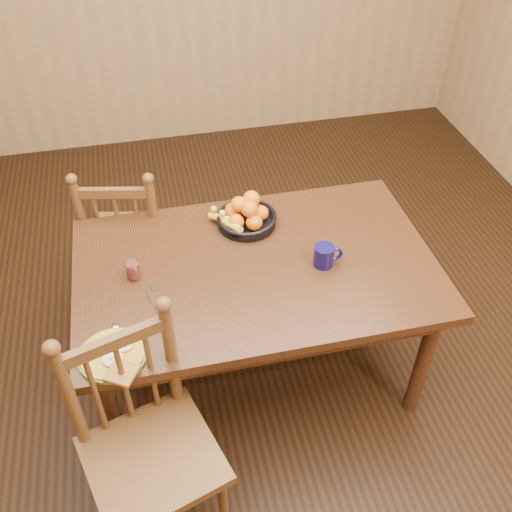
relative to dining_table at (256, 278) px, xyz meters
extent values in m
cube|color=black|center=(0.00, 0.00, -0.67)|extent=(4.50, 5.00, 0.01)
cube|color=black|center=(0.00, 0.00, 0.06)|extent=(1.60, 1.00, 0.04)
cube|color=black|center=(0.00, 0.42, -0.01)|extent=(1.40, 0.04, 0.10)
cube|color=black|center=(0.00, -0.42, -0.01)|extent=(1.40, 0.04, 0.10)
cube|color=black|center=(0.72, 0.00, -0.01)|extent=(0.04, 0.84, 0.10)
cube|color=black|center=(-0.72, 0.00, -0.01)|extent=(0.04, 0.84, 0.10)
cylinder|color=black|center=(-0.70, -0.40, -0.31)|extent=(0.07, 0.07, 0.70)
cylinder|color=black|center=(0.70, -0.40, -0.31)|extent=(0.07, 0.07, 0.70)
cylinder|color=black|center=(-0.70, 0.40, -0.31)|extent=(0.07, 0.07, 0.70)
cylinder|color=black|center=(0.70, 0.40, -0.31)|extent=(0.07, 0.07, 0.70)
cube|color=#4C2E17|center=(-0.55, 0.68, -0.22)|extent=(0.51, 0.50, 0.04)
cylinder|color=#4C2E17|center=(-0.34, 0.81, -0.45)|extent=(0.04, 0.04, 0.43)
cylinder|color=#4C2E17|center=(-0.69, 0.89, -0.45)|extent=(0.04, 0.04, 0.43)
cylinder|color=#4C2E17|center=(-0.41, 0.48, -0.45)|extent=(0.04, 0.04, 0.43)
cylinder|color=#4C2E17|center=(-0.76, 0.55, -0.45)|extent=(0.04, 0.04, 0.43)
cylinder|color=#4C2E17|center=(-0.41, 0.46, 0.04)|extent=(0.04, 0.04, 0.52)
cylinder|color=#4C2E17|center=(-0.76, 0.54, 0.04)|extent=(0.04, 0.04, 0.52)
cylinder|color=#4C2E17|center=(-0.59, 0.50, -0.01)|extent=(0.02, 0.02, 0.40)
cube|color=#4C2E17|center=(-0.59, 0.50, 0.22)|extent=(0.36, 0.10, 0.05)
cube|color=#4C2E17|center=(-0.55, -0.69, -0.18)|extent=(0.58, 0.57, 0.04)
cylinder|color=#4C2E17|center=(-0.31, -0.80, -0.43)|extent=(0.04, 0.04, 0.46)
cylinder|color=#4C2E17|center=(-0.79, -0.57, -0.43)|extent=(0.04, 0.04, 0.46)
cylinder|color=#4C2E17|center=(-0.42, -0.45, -0.43)|extent=(0.04, 0.04, 0.46)
cylinder|color=#4C2E17|center=(-0.79, -0.55, 0.10)|extent=(0.05, 0.05, 0.56)
cylinder|color=#4C2E17|center=(-0.43, -0.43, 0.10)|extent=(0.05, 0.05, 0.56)
cylinder|color=#4C2E17|center=(-0.61, -0.49, 0.04)|extent=(0.02, 0.02, 0.43)
cube|color=#4C2E17|center=(-0.61, -0.49, 0.29)|extent=(0.38, 0.14, 0.05)
cylinder|color=#59601E|center=(-0.64, -0.38, 0.09)|extent=(0.26, 0.26, 0.01)
cylinder|color=#BB8C18|center=(-0.64, -0.38, 0.10)|extent=(0.24, 0.24, 0.01)
ellipsoid|color=silver|center=(-0.69, -0.34, 0.11)|extent=(0.08, 0.08, 0.01)
cube|color=#F2E08C|center=(-0.69, -0.34, 0.12)|extent=(0.02, 0.02, 0.01)
ellipsoid|color=silver|center=(-0.60, -0.35, 0.11)|extent=(0.08, 0.08, 0.01)
cube|color=#F2E08C|center=(-0.60, -0.35, 0.12)|extent=(0.02, 0.02, 0.01)
ellipsoid|color=silver|center=(-0.64, -0.41, 0.11)|extent=(0.08, 0.08, 0.01)
cube|color=#F2E08C|center=(-0.64, -0.41, 0.12)|extent=(0.02, 0.02, 0.01)
cube|color=brown|center=(-0.61, -0.48, 0.11)|extent=(0.14, 0.14, 0.01)
cube|color=silver|center=(-0.47, -0.13, 0.09)|extent=(0.05, 0.14, 0.00)
cube|color=silver|center=(-0.46, -0.05, 0.09)|extent=(0.04, 0.05, 0.00)
cube|color=silver|center=(-0.61, -0.31, 0.09)|extent=(0.01, 0.12, 0.00)
ellipsoid|color=silver|center=(-0.63, -0.24, 0.09)|extent=(0.03, 0.04, 0.01)
cylinder|color=#0F0B3E|center=(0.29, -0.06, 0.13)|extent=(0.09, 0.09, 0.10)
torus|color=#0F0B3E|center=(0.34, -0.06, 0.13)|extent=(0.07, 0.02, 0.07)
cylinder|color=black|center=(0.29, -0.06, 0.18)|extent=(0.08, 0.08, 0.00)
cylinder|color=silver|center=(-0.53, 0.03, 0.13)|extent=(0.06, 0.06, 0.09)
cylinder|color=maroon|center=(-0.53, 0.03, 0.12)|extent=(0.05, 0.05, 0.07)
cylinder|color=black|center=(0.02, 0.29, 0.09)|extent=(0.28, 0.28, 0.02)
torus|color=black|center=(0.02, 0.29, 0.13)|extent=(0.29, 0.29, 0.02)
cylinder|color=black|center=(0.02, 0.29, 0.09)|extent=(0.10, 0.10, 0.01)
sphere|color=orange|center=(0.09, 0.29, 0.14)|extent=(0.07, 0.07, 0.07)
sphere|color=orange|center=(0.04, 0.36, 0.14)|extent=(0.08, 0.08, 0.08)
sphere|color=orange|center=(-0.04, 0.33, 0.15)|extent=(0.08, 0.08, 0.08)
sphere|color=orange|center=(-0.04, 0.25, 0.14)|extent=(0.07, 0.07, 0.07)
sphere|color=orange|center=(0.04, 0.22, 0.14)|extent=(0.08, 0.08, 0.08)
sphere|color=orange|center=(0.05, 0.32, 0.21)|extent=(0.08, 0.08, 0.08)
sphere|color=orange|center=(-0.02, 0.30, 0.20)|extent=(0.07, 0.07, 0.07)
sphere|color=orange|center=(0.02, 0.25, 0.21)|extent=(0.08, 0.08, 0.08)
cylinder|color=yellow|center=(-0.07, 0.25, 0.13)|extent=(0.10, 0.17, 0.07)
cylinder|color=yellow|center=(-0.09, 0.30, 0.13)|extent=(0.14, 0.15, 0.07)
camera|label=1|loc=(-0.41, -1.82, 1.81)|focal=40.00mm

